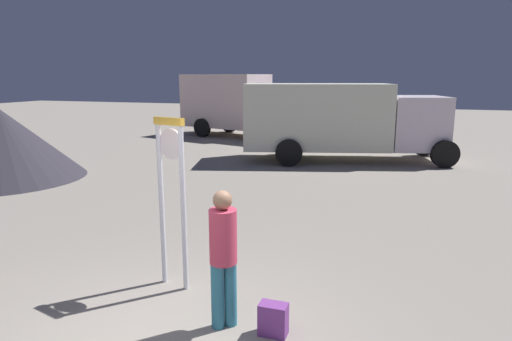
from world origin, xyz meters
The scene contains 6 objects.
standing_clock centered at (-0.65, 1.52, 1.48)m, with size 0.49×0.20×2.40m.
person_near_clock centered at (0.42, 0.75, 0.94)m, with size 0.32×0.32×1.68m.
backpack centered at (1.03, 0.77, 0.19)m, with size 0.33×0.24×0.38m.
box_truck_near centered at (0.16, 11.92, 1.49)m, with size 7.40×4.10×2.68m.
box_truck_far centered at (-5.45, 16.80, 1.65)m, with size 6.55×3.89×3.02m.
dome_tent centered at (-8.68, 6.01, 1.03)m, with size 4.52×4.52×2.06m.
Camera 1 is at (2.30, -3.69, 2.93)m, focal length 31.09 mm.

